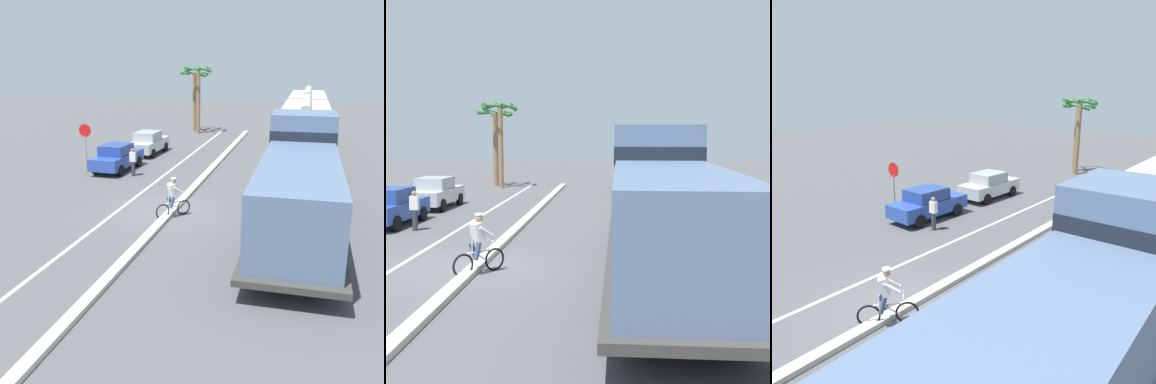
% 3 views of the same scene
% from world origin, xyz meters
% --- Properties ---
extents(ground_plane, '(120.00, 120.00, 0.00)m').
position_xyz_m(ground_plane, '(0.00, 0.00, 0.00)').
color(ground_plane, '#4C4C4F').
extents(median_curb, '(0.36, 36.00, 0.16)m').
position_xyz_m(median_curb, '(0.00, 6.00, 0.08)').
color(median_curb, beige).
rests_on(median_curb, ground).
extents(lane_stripe, '(0.14, 36.00, 0.01)m').
position_xyz_m(lane_stripe, '(-2.40, 6.00, 0.00)').
color(lane_stripe, silver).
rests_on(lane_stripe, ground).
extents(locomotive, '(3.10, 11.61, 4.20)m').
position_xyz_m(locomotive, '(5.38, -0.62, 1.80)').
color(locomotive, slate).
rests_on(locomotive, ground).
extents(parked_car_blue, '(1.97, 4.27, 1.62)m').
position_xyz_m(parked_car_blue, '(-5.54, 6.79, 0.82)').
color(parked_car_blue, '#28479E').
rests_on(parked_car_blue, ground).
extents(parked_car_silver, '(1.95, 4.26, 1.62)m').
position_xyz_m(parked_car_silver, '(-5.44, 12.08, 0.82)').
color(parked_car_silver, '#B7BABF').
rests_on(parked_car_silver, ground).
extents(cyclist, '(1.18, 1.32, 1.71)m').
position_xyz_m(cyclist, '(0.22, -0.61, 0.82)').
color(cyclist, black).
rests_on(cyclist, ground).
extents(stop_sign, '(0.76, 0.08, 2.88)m').
position_xyz_m(stop_sign, '(-7.13, 5.93, 2.02)').
color(stop_sign, gray).
rests_on(stop_sign, ground).
extents(palm_tree_near, '(2.73, 2.78, 6.17)m').
position_xyz_m(palm_tree_near, '(-4.28, 22.41, 4.62)').
color(palm_tree_near, '#846647').
rests_on(palm_tree_near, ground).
extents(palm_tree_far, '(2.65, 2.70, 5.71)m').
position_xyz_m(palm_tree_far, '(-4.93, 23.71, 4.20)').
color(palm_tree_far, '#846647').
rests_on(palm_tree_far, ground).
extents(pedestrian_by_cars, '(0.34, 0.22, 1.62)m').
position_xyz_m(pedestrian_by_cars, '(-4.09, 5.70, 0.85)').
color(pedestrian_by_cars, '#33333D').
rests_on(pedestrian_by_cars, ground).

